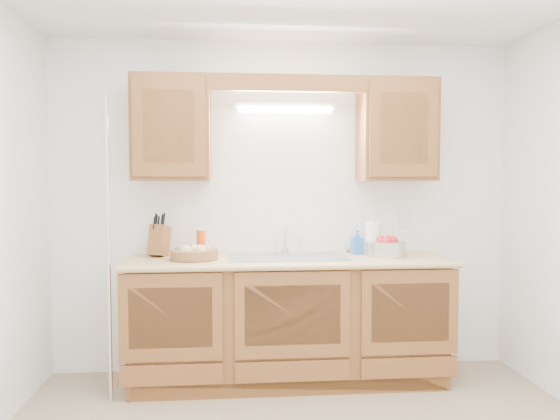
{
  "coord_description": "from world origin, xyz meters",
  "views": [
    {
      "loc": [
        -0.4,
        -2.67,
        1.45
      ],
      "look_at": [
        -0.09,
        0.85,
        1.26
      ],
      "focal_mm": 35.0,
      "sensor_mm": 36.0,
      "label": 1
    }
  ],
  "objects": [
    {
      "name": "room",
      "position": [
        0.0,
        0.0,
        1.25
      ],
      "size": [
        3.52,
        3.5,
        2.5
      ],
      "color": "tan",
      "rests_on": "ground"
    },
    {
      "name": "base_cabinets",
      "position": [
        0.0,
        1.2,
        0.44
      ],
      "size": [
        2.2,
        0.6,
        0.86
      ],
      "primitive_type": "cube",
      "color": "brown",
      "rests_on": "ground"
    },
    {
      "name": "countertop",
      "position": [
        0.0,
        1.19,
        0.88
      ],
      "size": [
        2.3,
        0.63,
        0.04
      ],
      "primitive_type": "cube",
      "color": "tan",
      "rests_on": "base_cabinets"
    },
    {
      "name": "upper_cabinet_left",
      "position": [
        -0.83,
        1.33,
        1.83
      ],
      "size": [
        0.55,
        0.33,
        0.75
      ],
      "primitive_type": "cube",
      "color": "brown",
      "rests_on": "room"
    },
    {
      "name": "upper_cabinet_right",
      "position": [
        0.83,
        1.33,
        1.83
      ],
      "size": [
        0.55,
        0.33,
        0.75
      ],
      "primitive_type": "cube",
      "color": "brown",
      "rests_on": "room"
    },
    {
      "name": "valance",
      "position": [
        0.0,
        1.19,
        2.14
      ],
      "size": [
        2.2,
        0.05,
        0.12
      ],
      "primitive_type": "cube",
      "color": "brown",
      "rests_on": "room"
    },
    {
      "name": "fluorescent_fixture",
      "position": [
        0.0,
        1.42,
        2.0
      ],
      "size": [
        0.76,
        0.08,
        0.08
      ],
      "color": "white",
      "rests_on": "room"
    },
    {
      "name": "sink",
      "position": [
        0.0,
        1.21,
        0.83
      ],
      "size": [
        0.84,
        0.46,
        0.36
      ],
      "color": "#9E9EA3",
      "rests_on": "countertop"
    },
    {
      "name": "wire_shelf_pole",
      "position": [
        -1.2,
        0.94,
        1.0
      ],
      "size": [
        0.03,
        0.03,
        2.0
      ],
      "primitive_type": "cylinder",
      "color": "silver",
      "rests_on": "ground"
    },
    {
      "name": "outlet_plate",
      "position": [
        0.95,
        1.49,
        1.15
      ],
      "size": [
        0.08,
        0.01,
        0.12
      ],
      "primitive_type": "cube",
      "color": "white",
      "rests_on": "room"
    },
    {
      "name": "fruit_basket",
      "position": [
        -0.66,
        1.17,
        0.95
      ],
      "size": [
        0.39,
        0.39,
        0.1
      ],
      "rotation": [
        0.0,
        0.0,
        -0.19
      ],
      "color": "brown",
      "rests_on": "countertop"
    },
    {
      "name": "knife_block",
      "position": [
        -0.93,
        1.36,
        1.02
      ],
      "size": [
        0.16,
        0.21,
        0.33
      ],
      "rotation": [
        0.0,
        0.0,
        -0.31
      ],
      "color": "brown",
      "rests_on": "countertop"
    },
    {
      "name": "orange_canister",
      "position": [
        -0.63,
        1.35,
        1.0
      ],
      "size": [
        0.08,
        0.08,
        0.2
      ],
      "rotation": [
        0.0,
        0.0,
        -0.22
      ],
      "color": "#E74C0C",
      "rests_on": "countertop"
    },
    {
      "name": "soap_bottle",
      "position": [
        0.54,
        1.35,
        0.99
      ],
      "size": [
        0.09,
        0.1,
        0.18
      ],
      "primitive_type": "imported",
      "rotation": [
        0.0,
        0.0,
        0.18
      ],
      "color": "blue",
      "rests_on": "countertop"
    },
    {
      "name": "sponge",
      "position": [
        0.54,
        1.44,
        0.91
      ],
      "size": [
        0.13,
        0.1,
        0.02
      ],
      "rotation": [
        0.0,
        0.0,
        -0.25
      ],
      "color": "#CC333F",
      "rests_on": "countertop"
    },
    {
      "name": "paper_towel",
      "position": [
        0.65,
        1.29,
        1.02
      ],
      "size": [
        0.14,
        0.14,
        0.29
      ],
      "rotation": [
        0.0,
        0.0,
        -0.03
      ],
      "color": "silver",
      "rests_on": "countertop"
    },
    {
      "name": "apple_bowl",
      "position": [
        0.72,
        1.21,
        0.97
      ],
      "size": [
        0.35,
        0.35,
        0.15
      ],
      "rotation": [
        0.0,
        0.0,
        -0.26
      ],
      "color": "silver",
      "rests_on": "countertop"
    }
  ]
}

